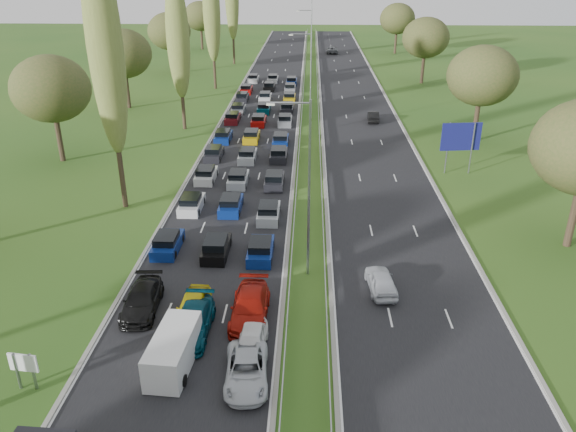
{
  "coord_description": "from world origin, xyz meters",
  "views": [
    {
      "loc": [
        4.47,
        9.6,
        19.53
      ],
      "look_at": [
        2.9,
        49.23,
        1.5
      ],
      "focal_mm": 35.0,
      "sensor_mm": 36.0,
      "label": 1
    }
  ],
  "objects_px": {
    "near_car_3": "(142,300)",
    "white_van_rear": "(174,348)",
    "info_sign": "(24,366)",
    "direction_sign": "(461,139)"
  },
  "relations": [
    {
      "from": "near_car_3",
      "to": "white_van_rear",
      "type": "bearing_deg",
      "value": -60.4
    },
    {
      "from": "white_van_rear",
      "to": "info_sign",
      "type": "distance_m",
      "value": 7.3
    },
    {
      "from": "near_car_3",
      "to": "info_sign",
      "type": "height_order",
      "value": "info_sign"
    },
    {
      "from": "near_car_3",
      "to": "white_van_rear",
      "type": "xyz_separation_m",
      "value": [
        3.11,
        -4.86,
        0.26
      ]
    },
    {
      "from": "info_sign",
      "to": "direction_sign",
      "type": "height_order",
      "value": "direction_sign"
    },
    {
      "from": "white_van_rear",
      "to": "info_sign",
      "type": "relative_size",
      "value": 2.29
    },
    {
      "from": "info_sign",
      "to": "direction_sign",
      "type": "relative_size",
      "value": 0.4
    },
    {
      "from": "near_car_3",
      "to": "info_sign",
      "type": "relative_size",
      "value": 2.36
    },
    {
      "from": "near_car_3",
      "to": "white_van_rear",
      "type": "height_order",
      "value": "white_van_rear"
    },
    {
      "from": "near_car_3",
      "to": "info_sign",
      "type": "xyz_separation_m",
      "value": [
        -3.83,
        -7.08,
        0.63
      ]
    }
  ]
}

